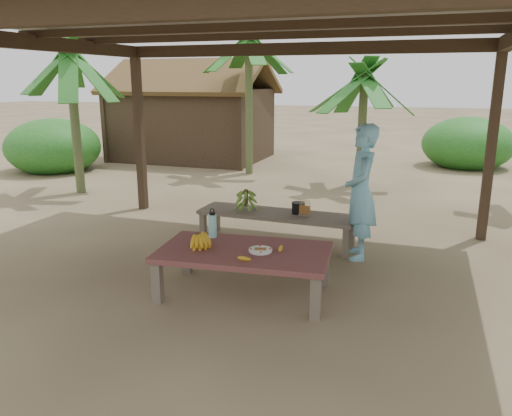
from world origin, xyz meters
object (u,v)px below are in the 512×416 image
(bench, at_px, (276,216))
(ripe_banana_bunch, at_px, (198,239))
(work_table, at_px, (244,255))
(woman, at_px, (361,192))
(cooking_pot, at_px, (298,208))
(plate, at_px, (260,250))
(water_flask, at_px, (212,225))

(bench, height_order, ripe_banana_bunch, ripe_banana_bunch)
(work_table, bearing_deg, woman, 51.61)
(work_table, height_order, woman, woman)
(cooking_pot, xyz_separation_m, woman, (0.87, -0.25, 0.34))
(plate, xyz_separation_m, cooking_pot, (-0.04, 1.82, 0.01))
(work_table, relative_size, plate, 7.58)
(bench, bearing_deg, ripe_banana_bunch, -98.73)
(water_flask, bearing_deg, ripe_banana_bunch, -92.17)
(plate, bearing_deg, bench, 101.11)
(woman, bearing_deg, bench, -113.31)
(bench, height_order, plate, plate)
(cooking_pot, distance_m, woman, 0.97)
(work_table, bearing_deg, water_flask, 143.48)
(bench, xyz_separation_m, water_flask, (-0.33, -1.46, 0.25))
(woman, bearing_deg, water_flask, -63.79)
(work_table, height_order, cooking_pot, cooking_pot)
(water_flask, xyz_separation_m, woman, (1.50, 1.26, 0.22))
(cooking_pot, bearing_deg, bench, -171.20)
(ripe_banana_bunch, xyz_separation_m, water_flask, (0.01, 0.37, 0.05))
(cooking_pot, bearing_deg, ripe_banana_bunch, -109.12)
(ripe_banana_bunch, height_order, cooking_pot, ripe_banana_bunch)
(work_table, bearing_deg, bench, 89.89)
(bench, distance_m, woman, 1.28)
(bench, bearing_deg, cooking_pot, 10.81)
(work_table, bearing_deg, cooking_pot, 80.14)
(ripe_banana_bunch, relative_size, cooking_pot, 1.64)
(ripe_banana_bunch, relative_size, plate, 1.18)
(bench, xyz_separation_m, ripe_banana_bunch, (-0.35, -1.83, 0.19))
(plate, height_order, cooking_pot, cooking_pot)
(plate, bearing_deg, woman, 62.32)
(cooking_pot, bearing_deg, woman, -15.82)
(cooking_pot, bearing_deg, water_flask, -112.92)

